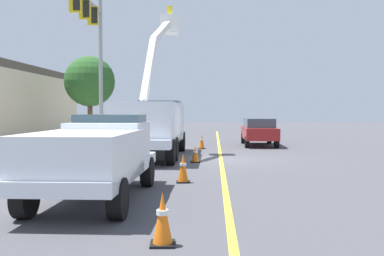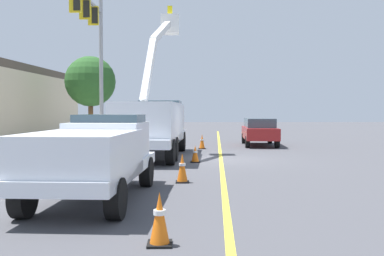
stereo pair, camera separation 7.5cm
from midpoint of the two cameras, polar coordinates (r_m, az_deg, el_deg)
name	(u,v)px [view 1 (the left image)]	position (r m, az deg, el deg)	size (l,w,h in m)	color
ground	(221,159)	(18.73, 3.83, -4.27)	(120.00, 120.00, 0.00)	#47474C
sidewalk_far_side	(50,157)	(20.17, -18.92, -3.75)	(60.00, 3.60, 0.12)	#B2ADA3
lane_centre_stripe	(221,159)	(18.73, 3.83, -4.26)	(50.00, 0.16, 0.01)	yellow
utility_bucket_truck	(154,122)	(19.73, -5.37, 0.78)	(8.38, 3.18, 7.39)	white
service_pickup_truck	(96,154)	(10.42, -13.11, -3.46)	(5.76, 2.56, 2.06)	white
passing_minivan	(259,130)	(26.34, 8.99, -0.25)	(4.94, 2.29, 1.69)	maroon
traffic_cone_leading	(163,219)	(6.91, -4.35, -12.24)	(0.40, 0.40, 0.86)	black
traffic_cone_mid_front	(183,168)	(12.68, -1.39, -5.49)	(0.40, 0.40, 0.88)	black
traffic_cone_mid_rear	(195,154)	(17.55, 0.32, -3.56)	(0.40, 0.40, 0.72)	black
traffic_cone_trailing	(202,142)	(23.75, 1.23, -1.87)	(0.40, 0.40, 0.83)	black
traffic_signal_mast	(93,39)	(23.48, -13.38, 11.74)	(5.18, 0.81, 8.88)	gray
street_tree_right	(90,82)	(28.42, -13.82, 6.14)	(3.29, 3.29, 5.73)	brown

